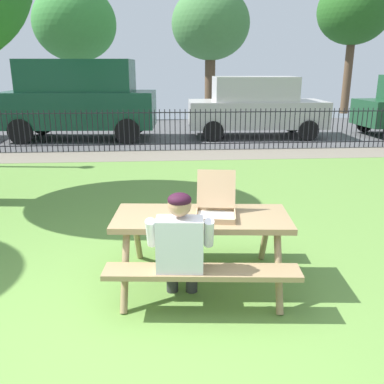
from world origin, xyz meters
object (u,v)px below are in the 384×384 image
picnic_table_foreground (201,231)px  far_tree_midright (354,11)px  parked_car_right (256,106)px  far_tree_center (211,25)px  parked_car_center (80,98)px  far_tree_midleft (75,24)px  adult_at_table (180,246)px  pizza_box_open (216,205)px

picnic_table_foreground → far_tree_midright: bearing=61.9°
picnic_table_foreground → parked_car_right: 9.98m
picnic_table_foreground → far_tree_center: far_tree_center is taller
far_tree_center → far_tree_midright: 6.83m
parked_car_center → far_tree_center: size_ratio=0.83×
parked_car_right → far_tree_midleft: 10.22m
adult_at_table → parked_car_center: 10.45m
far_tree_midleft → parked_car_center: bearing=-79.8°
pizza_box_open → far_tree_midright: 19.01m
pizza_box_open → parked_car_center: size_ratio=0.11×
adult_at_table → far_tree_center: bearing=82.4°
far_tree_midleft → far_tree_center: bearing=-0.0°
pizza_box_open → parked_car_right: parked_car_right is taller
far_tree_midleft → far_tree_midright: far_tree_midright is taller
picnic_table_foreground → parked_car_right: (2.72, 9.59, 0.41)m
parked_car_center → far_tree_midright: far_tree_midright is taller
parked_car_center → picnic_table_foreground: bearing=-73.0°
parked_car_right → far_tree_midleft: size_ratio=0.77×
far_tree_midleft → far_tree_midright: bearing=0.0°
parked_car_right → far_tree_midright: 9.92m
adult_at_table → far_tree_center: 17.46m
adult_at_table → far_tree_midleft: bearing=103.0°
picnic_table_foreground → far_tree_midleft: (-4.17, 16.48, 3.52)m
parked_car_center → parked_car_right: (5.65, 0.00, -0.30)m
far_tree_midleft → far_tree_center: size_ratio=1.00×
picnic_table_foreground → far_tree_center: (2.02, 16.48, 3.51)m
adult_at_table → picnic_table_foreground: bearing=63.2°
parked_car_right → far_tree_midleft: bearing=135.0°
pizza_box_open → picnic_table_foreground: bearing=-176.5°
picnic_table_foreground → parked_car_center: bearing=107.0°
far_tree_midright → adult_at_table: bearing=-118.1°
adult_at_table → far_tree_midright: (9.06, 16.96, 4.07)m
far_tree_midleft → picnic_table_foreground: bearing=-75.8°
pizza_box_open → far_tree_midright: size_ratio=0.09×
pizza_box_open → far_tree_center: far_tree_center is taller
picnic_table_foreground → adult_at_table: (-0.24, -0.48, 0.06)m
adult_at_table → parked_car_center: bearing=104.9°
picnic_table_foreground → parked_car_right: size_ratio=0.43×
parked_car_right → far_tree_midleft: far_tree_midleft is taller
parked_car_center → parked_car_right: bearing=0.0°
pizza_box_open → far_tree_midleft: bearing=104.7°
parked_car_right → far_tree_center: size_ratio=0.77×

